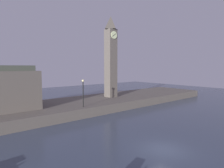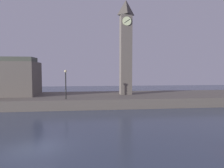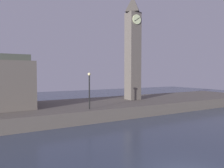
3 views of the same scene
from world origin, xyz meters
The scene contains 3 objects.
far_embankment centered at (0.00, 20.00, 0.75)m, with size 70.00×12.00×1.50m, color #5B544C.
clock_tower centered at (10.56, 20.49, 9.95)m, with size 2.15×2.20×16.42m.
streetlamp centered at (0.69, 15.25, 4.14)m, with size 0.36×0.36×4.29m.
Camera 3 is at (-9.27, -7.62, 5.69)m, focal length 34.13 mm.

